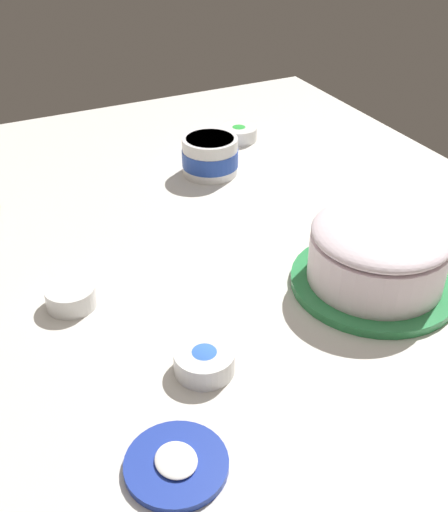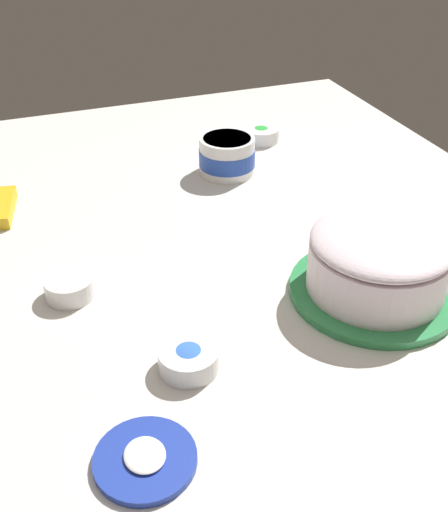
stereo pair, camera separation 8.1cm
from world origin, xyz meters
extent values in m
plane|color=silver|center=(0.00, 0.00, 0.00)|extent=(1.54, 1.54, 0.00)
cylinder|color=#339351|center=(0.21, 0.31, 0.01)|extent=(0.27, 0.27, 0.01)
cylinder|color=#DBB77A|center=(0.21, 0.31, 0.05)|extent=(0.20, 0.20, 0.07)
cylinder|color=white|center=(0.21, 0.31, 0.05)|extent=(0.22, 0.22, 0.08)
ellipsoid|color=white|center=(0.21, 0.31, 0.10)|extent=(0.22, 0.22, 0.04)
cylinder|color=white|center=(-0.28, 0.25, 0.04)|extent=(0.12, 0.12, 0.08)
cylinder|color=#2347B2|center=(-0.28, 0.25, 0.04)|extent=(0.12, 0.12, 0.04)
cylinder|color=white|center=(-0.28, 0.25, 0.08)|extent=(0.10, 0.10, 0.01)
cylinder|color=#233DAD|center=(0.40, -0.11, 0.01)|extent=(0.12, 0.12, 0.01)
ellipsoid|color=white|center=(0.40, -0.11, 0.01)|extent=(0.06, 0.05, 0.01)
cylinder|color=white|center=(-0.41, 0.39, 0.02)|extent=(0.09, 0.09, 0.03)
cylinder|color=green|center=(-0.41, 0.39, 0.02)|extent=(0.07, 0.07, 0.01)
ellipsoid|color=green|center=(-0.41, 0.39, 0.02)|extent=(0.06, 0.06, 0.02)
cylinder|color=white|center=(0.27, -0.01, 0.02)|extent=(0.08, 0.08, 0.03)
cylinder|color=blue|center=(0.27, -0.01, 0.02)|extent=(0.07, 0.07, 0.01)
ellipsoid|color=blue|center=(0.27, -0.01, 0.03)|extent=(0.06, 0.06, 0.02)
cylinder|color=white|center=(0.05, -0.14, 0.02)|extent=(0.08, 0.08, 0.03)
cylinder|color=orange|center=(0.05, -0.14, 0.02)|extent=(0.07, 0.07, 0.01)
ellipsoid|color=orange|center=(0.05, -0.14, 0.02)|extent=(0.06, 0.06, 0.02)
camera|label=1|loc=(0.84, -0.26, 0.61)|focal=43.33mm
camera|label=2|loc=(0.87, -0.19, 0.61)|focal=43.33mm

